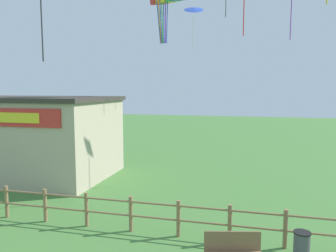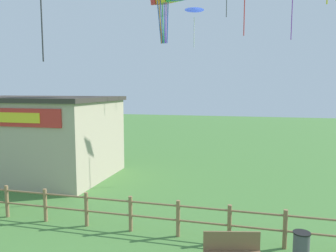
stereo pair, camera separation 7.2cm
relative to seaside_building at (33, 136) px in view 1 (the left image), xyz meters
The scene contains 5 objects.
wooden_fence 11.06m from the seaside_building, 32.64° to the right, with size 15.94×0.14×1.29m.
seaside_building is the anchor object (origin of this frame).
park_bench_near_fence 14.30m from the seaside_building, 31.98° to the right, with size 1.68×0.76×1.05m.
trash_bin 15.64m from the seaside_building, 25.87° to the right, with size 0.50×0.50×0.97m.
kite_blue_delta 12.44m from the seaside_building, 25.87° to the left, with size 1.43×1.36×2.67m.
Camera 1 is at (3.19, -3.64, 5.09)m, focal length 35.00 mm.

